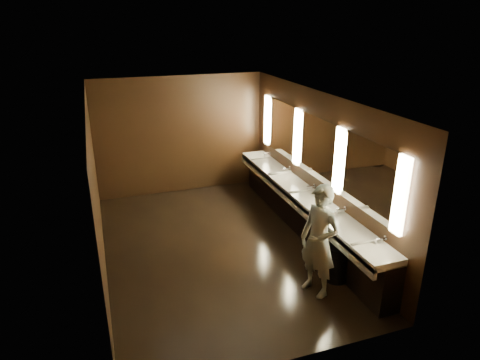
% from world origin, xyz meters
% --- Properties ---
extents(floor, '(6.00, 6.00, 0.00)m').
position_xyz_m(floor, '(0.00, 0.00, 0.00)').
color(floor, black).
rests_on(floor, ground).
extents(ceiling, '(4.00, 6.00, 0.02)m').
position_xyz_m(ceiling, '(0.00, 0.00, 2.80)').
color(ceiling, '#2D2D2B').
rests_on(ceiling, wall_back).
extents(wall_back, '(4.00, 0.02, 2.80)m').
position_xyz_m(wall_back, '(0.00, 3.00, 1.40)').
color(wall_back, black).
rests_on(wall_back, floor).
extents(wall_front, '(4.00, 0.02, 2.80)m').
position_xyz_m(wall_front, '(0.00, -3.00, 1.40)').
color(wall_front, black).
rests_on(wall_front, floor).
extents(wall_left, '(0.02, 6.00, 2.80)m').
position_xyz_m(wall_left, '(-2.00, 0.00, 1.40)').
color(wall_left, black).
rests_on(wall_left, floor).
extents(wall_right, '(0.02, 6.00, 2.80)m').
position_xyz_m(wall_right, '(2.00, 0.00, 1.40)').
color(wall_right, black).
rests_on(wall_right, floor).
extents(sink_counter, '(0.55, 5.40, 1.01)m').
position_xyz_m(sink_counter, '(1.79, 0.00, 0.50)').
color(sink_counter, black).
rests_on(sink_counter, floor).
extents(mirror_band, '(0.06, 5.03, 1.15)m').
position_xyz_m(mirror_band, '(1.98, -0.00, 1.75)').
color(mirror_band, '#FCEEB8').
rests_on(mirror_band, wall_right).
extents(person, '(0.64, 0.76, 1.79)m').
position_xyz_m(person, '(1.09, -1.82, 0.89)').
color(person, '#7CABB9').
rests_on(person, floor).
extents(trash_bin, '(0.52, 0.52, 0.62)m').
position_xyz_m(trash_bin, '(1.58, -1.63, 0.31)').
color(trash_bin, black).
rests_on(trash_bin, floor).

